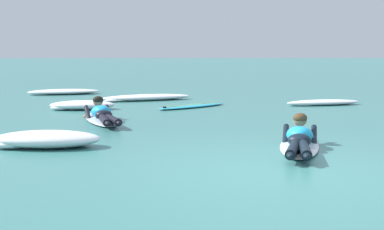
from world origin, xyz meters
name	(u,v)px	position (x,y,z in m)	size (l,w,h in m)	color
ground_plane	(210,99)	(0.00, 10.00, 0.00)	(120.00, 120.00, 0.00)	#387A75
surfer_near	(299,141)	(0.66, 1.42, 0.13)	(1.08, 2.64, 0.54)	silver
surfer_far	(102,116)	(-2.60, 4.81, 0.13)	(1.11, 2.62, 0.54)	silver
drifting_surfboard	(192,106)	(-0.65, 7.67, 0.03)	(1.98, 1.84, 0.16)	#2DB2D1
whitewater_front	(83,105)	(-3.32, 7.30, 0.10)	(1.60, 0.84, 0.22)	white
whitewater_mid_left	(47,140)	(-3.13, 1.79, 0.12)	(1.65, 0.87, 0.26)	white
whitewater_mid_right	(64,92)	(-4.53, 12.00, 0.08)	(2.40, 1.33, 0.17)	white
whitewater_back	(323,103)	(2.81, 8.07, 0.07)	(2.08, 0.88, 0.15)	white
whitewater_far_band	(146,98)	(-1.84, 9.68, 0.08)	(2.70, 1.50, 0.17)	white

